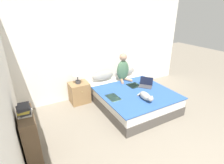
# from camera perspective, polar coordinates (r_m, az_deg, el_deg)

# --- Properties ---
(wall_back) EXTENTS (5.35, 0.05, 2.55)m
(wall_back) POSITION_cam_1_polar(r_m,az_deg,el_deg) (4.71, -3.78, 11.03)
(wall_back) COLOR white
(wall_back) RESTS_ON ground_plane
(wall_side) EXTENTS (0.05, 4.77, 2.55)m
(wall_side) POSITION_cam_1_polar(r_m,az_deg,el_deg) (2.47, -31.62, -4.43)
(wall_side) COLOR white
(wall_side) RESTS_ON ground_plane
(bed) EXTENTS (1.63, 1.97, 0.44)m
(bed) POSITION_cam_1_polar(r_m,az_deg,el_deg) (4.37, 6.34, -4.97)
(bed) COLOR #4C4742
(bed) RESTS_ON ground_plane
(pillow_near) EXTENTS (0.62, 0.21, 0.26)m
(pillow_near) POSITION_cam_1_polar(r_m,az_deg,el_deg) (4.72, -3.01, 2.06)
(pillow_near) COLOR gray
(pillow_near) RESTS_ON bed
(pillow_far) EXTENTS (0.62, 0.21, 0.26)m
(pillow_far) POSITION_cam_1_polar(r_m,az_deg,el_deg) (5.06, 4.25, 3.50)
(pillow_far) COLOR gray
(pillow_far) RESTS_ON bed
(person_sitting) EXTENTS (0.36, 0.35, 0.74)m
(person_sitting) POSITION_cam_1_polar(r_m,az_deg,el_deg) (4.66, 3.62, 4.32)
(person_sitting) COLOR #476B4C
(person_sitting) RESTS_ON bed
(cat_tabby) EXTENTS (0.20, 0.53, 0.18)m
(cat_tabby) POSITION_cam_1_polar(r_m,az_deg,el_deg) (3.81, 11.04, -4.60)
(cat_tabby) COLOR #A8A399
(cat_tabby) RESTS_ON bed
(laptop_open) EXTENTS (0.39, 0.40, 0.22)m
(laptop_open) POSITION_cam_1_polar(r_m,az_deg,el_deg) (4.46, 10.95, -0.81)
(laptop_open) COLOR #424247
(laptop_open) RESTS_ON bed
(nightstand) EXTENTS (0.48, 0.43, 0.53)m
(nightstand) POSITION_cam_1_polar(r_m,az_deg,el_deg) (4.54, -10.60, -3.43)
(nightstand) COLOR #937047
(nightstand) RESTS_ON ground_plane
(table_lamp) EXTENTS (0.24, 0.24, 0.45)m
(table_lamp) POSITION_cam_1_polar(r_m,az_deg,el_deg) (4.30, -11.34, 3.40)
(table_lamp) COLOR #38383D
(table_lamp) RESTS_ON nightstand
(bookshelf) EXTENTS (0.22, 0.65, 0.83)m
(bookshelf) POSITION_cam_1_polar(r_m,az_deg,el_deg) (3.12, -25.08, -15.91)
(bookshelf) COLOR brown
(bookshelf) RESTS_ON ground_plane
(book_stack_top) EXTENTS (0.21, 0.24, 0.15)m
(book_stack_top) POSITION_cam_1_polar(r_m,az_deg,el_deg) (2.86, -26.80, -8.17)
(book_stack_top) COLOR beige
(book_stack_top) RESTS_ON bookshelf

